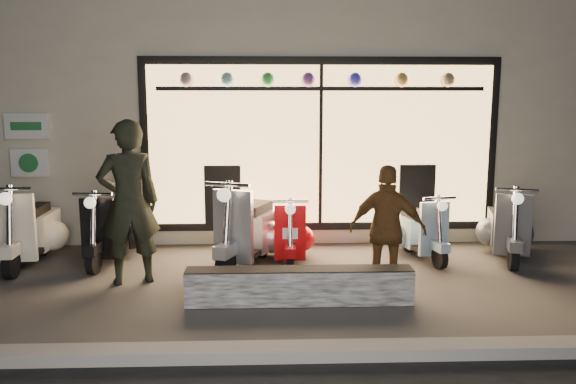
% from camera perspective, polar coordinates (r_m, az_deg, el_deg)
% --- Properties ---
extents(ground, '(40.00, 40.00, 0.00)m').
position_cam_1_polar(ground, '(6.95, -1.94, -9.39)').
color(ground, '#383533').
rests_on(ground, ground).
extents(kerb, '(40.00, 0.25, 0.12)m').
position_cam_1_polar(kerb, '(5.07, -1.87, -15.98)').
color(kerb, slate).
rests_on(kerb, ground).
extents(shop_building, '(10.20, 6.23, 4.20)m').
position_cam_1_polar(shop_building, '(11.57, -2.05, 8.65)').
color(shop_building, beige).
rests_on(shop_building, ground).
extents(graffiti_barrier, '(2.50, 0.28, 0.40)m').
position_cam_1_polar(graffiti_barrier, '(6.28, 1.16, -9.52)').
color(graffiti_barrier, black).
rests_on(graffiti_barrier, ground).
extents(scooter_silver, '(0.92, 1.62, 1.17)m').
position_cam_1_polar(scooter_silver, '(7.77, -3.64, -3.79)').
color(scooter_silver, black).
rests_on(scooter_silver, ground).
extents(scooter_red, '(0.43, 1.29, 0.93)m').
position_cam_1_polar(scooter_red, '(7.90, 0.18, -4.29)').
color(scooter_red, black).
rests_on(scooter_red, ground).
extents(scooter_black, '(0.54, 1.43, 1.02)m').
position_cam_1_polar(scooter_black, '(8.34, -17.29, -3.74)').
color(scooter_black, black).
rests_on(scooter_black, ground).
extents(scooter_cream, '(0.54, 1.55, 1.11)m').
position_cam_1_polar(scooter_cream, '(8.60, -24.53, -3.52)').
color(scooter_cream, black).
rests_on(scooter_cream, ground).
extents(scooter_blue, '(0.59, 1.30, 0.92)m').
position_cam_1_polar(scooter_blue, '(8.33, 12.98, -3.83)').
color(scooter_blue, black).
rests_on(scooter_blue, ground).
extents(scooter_grey, '(0.73, 1.47, 1.05)m').
position_cam_1_polar(scooter_grey, '(8.70, 21.31, -3.35)').
color(scooter_grey, black).
rests_on(scooter_grey, ground).
extents(man, '(0.85, 0.70, 2.01)m').
position_cam_1_polar(man, '(7.05, -15.87, -1.04)').
color(man, black).
rests_on(man, ground).
extents(woman, '(0.95, 0.63, 1.50)m').
position_cam_1_polar(woman, '(6.59, 10.08, -3.80)').
color(woman, brown).
rests_on(woman, ground).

